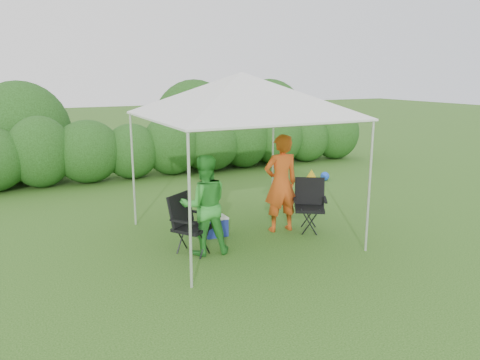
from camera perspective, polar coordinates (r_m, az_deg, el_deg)
name	(u,v)px	position (r m, az deg, el deg)	size (l,w,h in m)	color
ground	(255,246)	(7.88, 1.82, -7.99)	(70.00, 70.00, 0.00)	#3A6821
hedge	(153,147)	(13.12, -10.53, 3.98)	(14.11, 1.53, 1.80)	#24541A
canopy	(242,95)	(7.82, 0.19, 10.35)	(3.10, 3.10, 2.83)	silver
chair_right	(310,201)	(8.61, 8.49, -2.57)	(0.74, 0.73, 0.95)	black
chair_left	(188,220)	(7.46, -6.39, -4.89)	(0.75, 0.74, 0.96)	black
man	(281,183)	(8.40, 5.00, -0.40)	(0.64, 0.42, 1.77)	#CA4A17
woman	(204,205)	(7.35, -4.36, -3.05)	(0.77, 0.60, 1.59)	green
cooler	(215,226)	(8.30, -3.04, -5.65)	(0.41, 0.30, 0.34)	navy
bottle	(219,211)	(8.20, -2.56, -3.81)	(0.06, 0.06, 0.22)	#592D0C
lawn_toy	(315,175)	(12.69, 9.12, 0.59)	(0.59, 0.49, 0.30)	yellow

